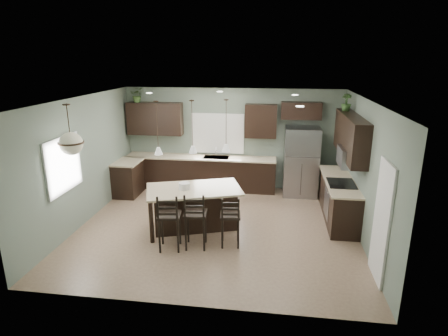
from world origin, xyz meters
The scene contains 32 objects.
ground centered at (0.00, 0.00, 0.00)m, with size 6.00×6.00×0.00m, color #9E8466.
pantry_door centered at (2.98, -1.55, 1.02)m, with size 0.04×0.82×2.04m, color white.
window_back centered at (-0.40, 2.73, 1.55)m, with size 1.35×0.02×1.00m, color white.
window_left centered at (-2.98, -0.80, 1.55)m, with size 0.02×1.10×1.00m, color white.
left_return_cabs centered at (-2.70, 1.70, 0.45)m, with size 0.60×0.90×0.90m, color black.
left_return_countertop centered at (-2.68, 1.70, 0.92)m, with size 0.66×0.96×0.04m, color beige.
back_lower_cabs centered at (-0.85, 2.45, 0.45)m, with size 4.20×0.60×0.90m, color black.
back_countertop centered at (-0.85, 2.43, 0.92)m, with size 4.20×0.66×0.04m, color beige.
sink_inset centered at (-0.40, 2.43, 0.94)m, with size 0.70×0.45×0.01m, color gray.
faucet centered at (-0.40, 2.40, 1.08)m, with size 0.02×0.02×0.28m, color silver.
back_upper_left centered at (-2.15, 2.58, 1.95)m, with size 1.55×0.34×0.90m, color black.
back_upper_right centered at (0.80, 2.58, 1.95)m, with size 0.85×0.34×0.90m, color black.
fridge_header centered at (1.85, 2.58, 2.25)m, with size 1.05×0.34×0.45m, color black.
right_lower_cabs centered at (2.70, 0.87, 0.45)m, with size 0.60×2.35×0.90m, color black.
right_countertop centered at (2.68, 0.87, 0.92)m, with size 0.66×2.35×0.04m, color beige.
cooktop centered at (2.68, 0.60, 0.94)m, with size 0.58×0.75×0.02m, color black.
wall_oven_front centered at (2.40, 0.60, 0.45)m, with size 0.01×0.72×0.60m, color gray.
right_upper_cabs centered at (2.83, 0.87, 1.95)m, with size 0.34×2.35×0.90m, color black.
microwave centered at (2.78, 0.60, 1.55)m, with size 0.40×0.75×0.40m, color gray.
refrigerator centered at (1.91, 2.33, 0.93)m, with size 0.90×0.74×1.85m, color gray.
kitchen_island centered at (-0.48, -0.12, 0.46)m, with size 1.98×1.12×0.92m, color black.
serving_dish centered at (-0.67, -0.18, 0.99)m, with size 0.24×0.24×0.14m, color silver.
bar_stool_left centered at (-0.76, -1.07, 0.58)m, with size 0.43×0.43×1.16m, color black.
bar_stool_center centered at (-0.27, -0.93, 0.58)m, with size 0.43×0.43×1.16m, color black.
bar_stool_right centered at (0.39, -0.77, 0.53)m, with size 0.39×0.39×1.05m, color black.
pendant_left centered at (-1.14, -0.34, 2.25)m, with size 0.17×0.17×1.10m, color white, non-canonical shape.
pendant_center centered at (-0.48, -0.12, 2.25)m, with size 0.17×0.17×1.10m, color white, non-canonical shape.
pendant_right centered at (0.18, 0.11, 2.25)m, with size 0.17×0.17×1.10m, color silver, non-canonical shape.
chandelier centered at (-2.60, -1.06, 2.32)m, with size 0.48×0.48×0.97m, color beige, non-canonical shape.
plant_back_left centered at (-2.61, 2.55, 2.60)m, with size 0.36×0.31×0.40m, color #395926.
plant_right_wall centered at (2.80, 1.57, 2.60)m, with size 0.22×0.22×0.40m, color #315223.
room_shell centered at (0.00, 0.00, 1.70)m, with size 6.00×6.00×6.00m.
Camera 1 is at (1.19, -7.45, 3.63)m, focal length 30.00 mm.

